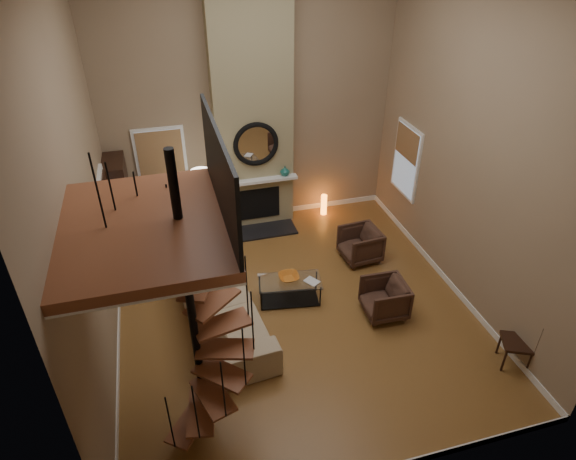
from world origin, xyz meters
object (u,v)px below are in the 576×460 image
object	(u,v)px
side_chair	(525,339)
accent_lamp	(324,205)
armchair_near	(363,244)
armchair_far	(388,298)
hutch	(121,207)
floor_lamp	(202,185)
coffee_table	(290,288)
sofa	(221,305)

from	to	relation	value
side_chair	accent_lamp	bearing A→B (deg)	105.74
armchair_near	armchair_far	xyz separation A→B (m)	(-0.23, -1.64, 0.00)
hutch	floor_lamp	distance (m)	1.72
coffee_table	side_chair	bearing A→B (deg)	-38.21
armchair_near	accent_lamp	world-z (taller)	armchair_near
hutch	side_chair	size ratio (longest dim) A/B	2.13
side_chair	hutch	bearing A→B (deg)	139.66
armchair_near	armchair_far	distance (m)	1.65
armchair_near	coffee_table	distance (m)	1.97
hutch	armchair_near	world-z (taller)	hutch
hutch	sofa	bearing A→B (deg)	-61.40
sofa	side_chair	xyz separation A→B (m)	(4.28, -2.12, 0.13)
floor_lamp	accent_lamp	bearing A→B (deg)	10.79
floor_lamp	side_chair	xyz separation A→B (m)	(4.19, -4.57, -0.89)
armchair_near	floor_lamp	distance (m)	3.40
sofa	floor_lamp	size ratio (longest dim) A/B	1.67
sofa	floor_lamp	world-z (taller)	floor_lamp
armchair_near	side_chair	size ratio (longest dim) A/B	0.77
coffee_table	side_chair	size ratio (longest dim) A/B	1.24
accent_lamp	coffee_table	bearing A→B (deg)	-120.14
hutch	armchair_near	xyz separation A→B (m)	(4.56, -1.70, -0.60)
coffee_table	side_chair	world-z (taller)	side_chair
armchair_near	armchair_far	size ratio (longest dim) A/B	1.03
armchair_near	side_chair	xyz separation A→B (m)	(1.25, -3.23, 0.17)
armchair_far	floor_lamp	xyz separation A→B (m)	(-2.72, 2.97, 1.06)
armchair_far	side_chair	distance (m)	2.18
coffee_table	accent_lamp	xyz separation A→B (m)	(1.58, 2.72, -0.03)
floor_lamp	accent_lamp	xyz separation A→B (m)	(2.76, 0.53, -1.16)
hutch	floor_lamp	size ratio (longest dim) A/B	1.18
armchair_near	coffee_table	xyz separation A→B (m)	(-1.77, -0.86, -0.07)
coffee_table	floor_lamp	world-z (taller)	floor_lamp
sofa	floor_lamp	xyz separation A→B (m)	(0.08, 2.44, 1.02)
hutch	armchair_far	world-z (taller)	hutch
accent_lamp	floor_lamp	bearing A→B (deg)	-169.21
floor_lamp	side_chair	distance (m)	6.26
hutch	side_chair	world-z (taller)	hutch
armchair_far	hutch	bearing A→B (deg)	-125.53
side_chair	sofa	bearing A→B (deg)	153.60
armchair_near	floor_lamp	xyz separation A→B (m)	(-2.95, 1.33, 1.06)
coffee_table	accent_lamp	bearing A→B (deg)	59.86
coffee_table	side_chair	xyz separation A→B (m)	(3.01, -2.37, 0.24)
armchair_near	accent_lamp	distance (m)	1.87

